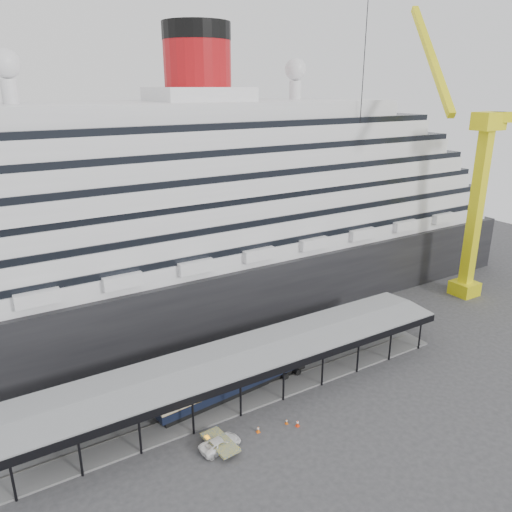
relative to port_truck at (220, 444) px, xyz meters
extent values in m
plane|color=#323235|center=(7.34, 2.63, -0.61)|extent=(200.00, 200.00, 0.00)
cube|color=black|center=(7.34, 34.63, 4.39)|extent=(130.00, 30.00, 10.00)
cylinder|color=#A70D11|center=(15.34, 34.63, 36.79)|extent=(10.00, 10.00, 9.00)
cylinder|color=black|center=(15.34, 34.63, 42.04)|extent=(10.10, 10.10, 2.50)
sphere|color=silver|center=(-10.66, 34.63, 37.09)|extent=(3.60, 3.60, 3.60)
sphere|color=silver|center=(33.34, 34.63, 37.09)|extent=(3.60, 3.60, 3.60)
cube|color=slate|center=(7.34, 7.63, -0.49)|extent=(56.00, 8.00, 0.24)
cube|color=slate|center=(7.34, 6.91, -0.33)|extent=(54.00, 0.08, 0.10)
cube|color=slate|center=(7.34, 8.35, -0.33)|extent=(54.00, 0.08, 0.10)
cube|color=black|center=(7.34, 3.13, 3.84)|extent=(56.00, 0.18, 0.90)
cube|color=black|center=(7.34, 12.13, 3.84)|extent=(56.00, 0.18, 0.90)
cube|color=slate|center=(7.34, 7.63, 4.57)|extent=(56.00, 9.00, 0.24)
cube|color=yellow|center=(55.34, 12.63, 0.59)|extent=(4.00, 4.00, 2.40)
cube|color=yellow|center=(55.34, 12.63, 14.79)|extent=(1.80, 1.80, 26.00)
cube|color=yellow|center=(55.34, 12.63, 29.19)|extent=(5.00, 3.20, 2.80)
cube|color=yellow|center=(46.46, 17.75, 38.59)|extent=(11.42, 18.78, 16.80)
cube|color=yellow|center=(58.37, 10.88, 29.79)|extent=(6.00, 4.39, 1.60)
cylinder|color=black|center=(37.59, 22.88, 22.99)|extent=(0.12, 0.12, 47.21)
imported|color=white|center=(0.00, 0.00, 0.00)|extent=(4.59, 2.45, 1.23)
cube|color=black|center=(6.25, 7.63, -0.04)|extent=(20.22, 4.20, 0.67)
cube|color=black|center=(6.25, 7.63, 0.82)|extent=(21.20, 4.67, 1.05)
cube|color=beige|center=(6.25, 7.63, 1.97)|extent=(21.21, 4.71, 1.24)
cube|color=black|center=(6.25, 7.63, 2.78)|extent=(21.20, 4.67, 0.38)
cube|color=red|center=(8.80, -1.26, -0.60)|extent=(0.52, 0.52, 0.03)
cone|color=red|center=(8.80, -1.26, -0.19)|extent=(0.44, 0.44, 0.80)
cylinder|color=white|center=(8.80, -1.26, -0.12)|extent=(0.25, 0.25, 0.15)
cube|color=#F8610D|center=(4.62, 0.14, -0.60)|extent=(0.41, 0.41, 0.03)
cone|color=#F8610D|center=(4.62, 0.14, -0.22)|extent=(0.35, 0.35, 0.75)
cylinder|color=white|center=(4.62, 0.14, -0.14)|extent=(0.24, 0.24, 0.15)
cube|color=#D5560B|center=(8.01, -0.31, -0.60)|extent=(0.38, 0.38, 0.03)
cone|color=#D5560B|center=(8.01, -0.31, -0.28)|extent=(0.32, 0.32, 0.64)
cylinder|color=white|center=(8.01, -0.31, -0.21)|extent=(0.20, 0.20, 0.12)
camera|label=1|loc=(-18.80, -37.50, 34.47)|focal=35.00mm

